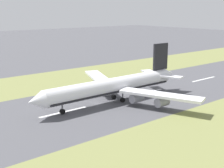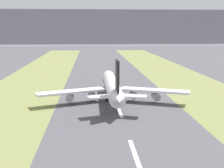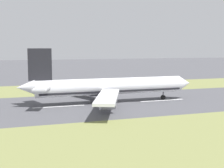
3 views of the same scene
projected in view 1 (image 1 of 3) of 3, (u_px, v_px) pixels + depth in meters
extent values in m
plane|color=#4C4C51|center=(98.00, 104.00, 114.51)|extent=(800.00, 800.00, 0.00)
cube|color=olive|center=(202.00, 144.00, 80.59)|extent=(40.00, 600.00, 0.01)
cube|color=olive|center=(42.00, 82.00, 148.42)|extent=(40.00, 600.00, 0.01)
cube|color=silver|center=(204.00, 79.00, 154.59)|extent=(1.20, 18.00, 0.01)
cube|color=silver|center=(147.00, 92.00, 130.06)|extent=(1.20, 18.00, 0.01)
cube|color=silver|center=(63.00, 112.00, 105.52)|extent=(1.20, 18.00, 0.01)
cylinder|color=white|center=(112.00, 86.00, 115.17)|extent=(6.11, 56.01, 6.00)
cone|color=white|center=(36.00, 101.00, 96.42)|extent=(5.89, 5.01, 5.88)
cone|color=white|center=(168.00, 73.00, 134.05)|extent=(5.11, 6.01, 5.10)
cube|color=black|center=(112.00, 90.00, 115.56)|extent=(5.81, 53.77, 0.70)
cube|color=white|center=(161.00, 95.00, 106.66)|extent=(29.13, 16.48, 0.90)
cube|color=white|center=(99.00, 78.00, 132.99)|extent=(29.15, 16.38, 0.90)
cylinder|color=#93939E|center=(136.00, 98.00, 111.65)|extent=(3.21, 4.81, 3.20)
cylinder|color=#93939E|center=(162.00, 102.00, 107.03)|extent=(3.21, 4.81, 3.20)
cylinder|color=#93939E|center=(106.00, 88.00, 125.20)|extent=(3.21, 4.81, 3.20)
cylinder|color=#93939E|center=(99.00, 83.00, 134.12)|extent=(3.21, 4.81, 3.20)
cube|color=black|center=(160.00, 57.00, 129.15)|extent=(0.82, 8.00, 11.00)
cube|color=white|center=(170.00, 76.00, 126.78)|extent=(10.87, 7.29, 0.60)
cube|color=white|center=(150.00, 72.00, 135.06)|extent=(10.87, 7.26, 0.60)
cylinder|color=#59595E|center=(62.00, 107.00, 102.96)|extent=(0.50, 0.50, 3.20)
cylinder|color=black|center=(62.00, 111.00, 103.34)|extent=(0.90, 1.80, 1.80)
cylinder|color=#59595E|center=(123.00, 96.00, 115.93)|extent=(0.50, 0.50, 3.20)
cylinder|color=black|center=(123.00, 100.00, 116.31)|extent=(0.90, 1.80, 1.80)
cylinder|color=#59595E|center=(114.00, 93.00, 119.85)|extent=(0.50, 0.50, 3.20)
cylinder|color=black|center=(114.00, 97.00, 120.22)|extent=(0.90, 1.80, 1.80)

